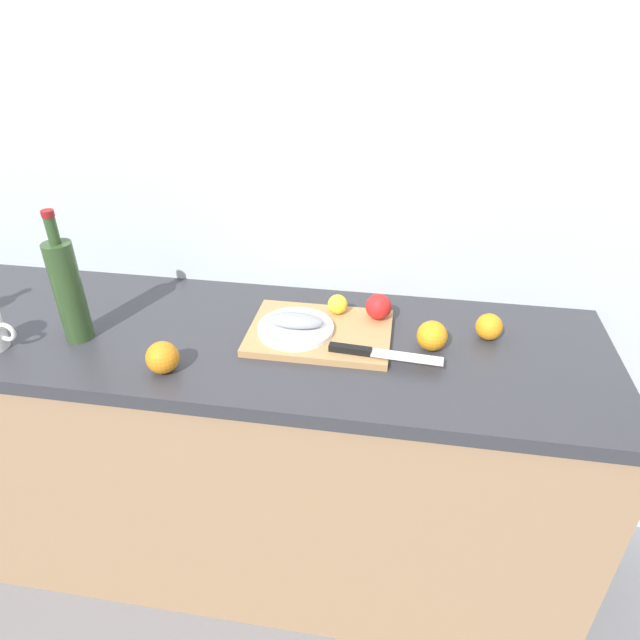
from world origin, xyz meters
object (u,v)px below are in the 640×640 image
white_plate (296,328)px  fish_fillet (295,320)px  lemon_0 (338,304)px  orange_0 (489,327)px  chef_knife (371,352)px  wine_bottle (68,290)px  cutting_board (320,332)px

white_plate → fish_fillet: bearing=90.0°
lemon_0 → orange_0: lemon_0 is taller
chef_knife → lemon_0: (-0.11, 0.20, 0.02)m
wine_bottle → orange_0: (1.10, 0.18, -0.11)m
cutting_board → lemon_0: bearing=70.0°
chef_knife → orange_0: orange_0 is taller
white_plate → cutting_board: bearing=15.2°
fish_fillet → wine_bottle: (-0.58, -0.10, 0.09)m
cutting_board → lemon_0: size_ratio=6.86×
white_plate → wine_bottle: bearing=-170.5°
cutting_board → fish_fillet: (-0.06, -0.02, 0.04)m
white_plate → fish_fillet: fish_fillet is taller
cutting_board → wine_bottle: size_ratio=1.06×
chef_knife → wine_bottle: (-0.79, -0.01, 0.12)m
fish_fillet → lemon_0: bearing=48.9°
cutting_board → lemon_0: 0.11m
orange_0 → cutting_board: bearing=-172.3°
cutting_board → white_plate: size_ratio=1.86×
white_plate → lemon_0: lemon_0 is taller
chef_knife → wine_bottle: 0.80m
wine_bottle → cutting_board: bearing=10.0°
lemon_0 → orange_0: (0.42, -0.03, -0.01)m
cutting_board → chef_knife: size_ratio=1.33×
cutting_board → wine_bottle: wine_bottle is taller
white_plate → lemon_0: size_ratio=3.69×
cutting_board → wine_bottle: (-0.65, -0.11, 0.14)m
chef_knife → wine_bottle: bearing=-174.7°
white_plate → wine_bottle: 0.60m
white_plate → orange_0: size_ratio=2.85×
chef_knife → lemon_0: lemon_0 is taller
chef_knife → fish_fillet: bearing=163.0°
chef_knife → lemon_0: bearing=123.9°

